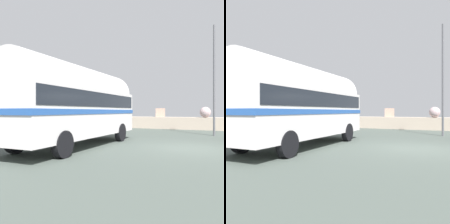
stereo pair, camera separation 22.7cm
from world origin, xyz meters
The scene contains 4 objects.
ground centered at (0.00, 0.00, 0.01)m, with size 32.00×26.00×0.02m.
breakwater centered at (0.18, 11.77, 0.67)m, with size 31.36×1.95×2.45m.
vintage_coach centered at (-4.81, -1.61, 2.05)m, with size 2.57×8.62×3.70m.
lamp_post centered at (0.83, 6.28, 4.10)m, with size 1.11×0.26×7.36m.
Camera 2 is at (1.63, -10.88, 1.64)m, focal length 38.63 mm.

